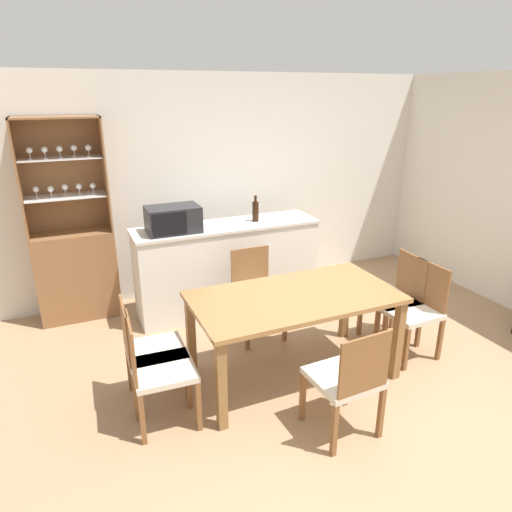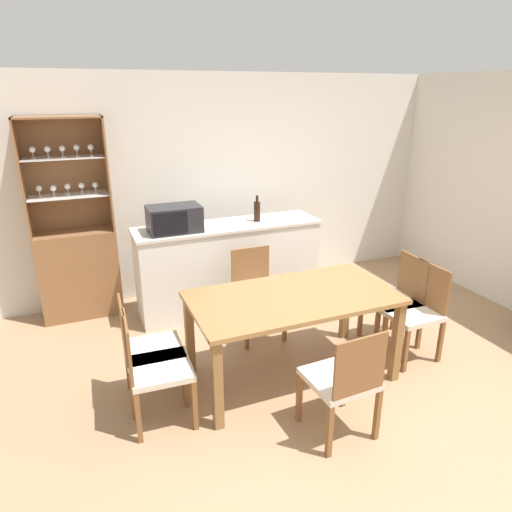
# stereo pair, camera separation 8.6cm
# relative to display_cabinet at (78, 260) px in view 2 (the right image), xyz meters

# --- Properties ---
(ground_plane) EXTENTS (18.00, 18.00, 0.00)m
(ground_plane) POSITION_rel_display_cabinet_xyz_m (1.93, -2.42, -0.63)
(ground_plane) COLOR #A37F5B
(wall_back) EXTENTS (6.80, 0.06, 2.55)m
(wall_back) POSITION_rel_display_cabinet_xyz_m (1.93, 0.21, 0.65)
(wall_back) COLOR silver
(wall_back) RESTS_ON ground_plane
(kitchen_counter) EXTENTS (2.03, 0.54, 0.99)m
(kitchen_counter) POSITION_rel_display_cabinet_xyz_m (1.55, -0.47, -0.13)
(kitchen_counter) COLOR silver
(kitchen_counter) RESTS_ON ground_plane
(display_cabinet) EXTENTS (0.81, 0.39, 2.12)m
(display_cabinet) POSITION_rel_display_cabinet_xyz_m (0.00, 0.00, 0.00)
(display_cabinet) COLOR brown
(display_cabinet) RESTS_ON ground_plane
(dining_table) EXTENTS (1.70, 0.90, 0.76)m
(dining_table) POSITION_rel_display_cabinet_xyz_m (1.60, -1.94, 0.04)
(dining_table) COLOR olive
(dining_table) RESTS_ON ground_plane
(dining_chair_side_left_near) EXTENTS (0.46, 0.46, 0.88)m
(dining_chair_side_left_near) POSITION_rel_display_cabinet_xyz_m (0.42, -2.08, -0.18)
(dining_chair_side_left_near) COLOR beige
(dining_chair_side_left_near) RESTS_ON ground_plane
(dining_chair_head_far) EXTENTS (0.44, 0.44, 0.88)m
(dining_chair_head_far) POSITION_rel_display_cabinet_xyz_m (1.60, -1.16, -0.18)
(dining_chair_head_far) COLOR beige
(dining_chair_head_far) RESTS_ON ground_plane
(dining_chair_side_right_near) EXTENTS (0.45, 0.45, 0.88)m
(dining_chair_side_right_near) POSITION_rel_display_cabinet_xyz_m (2.79, -2.08, -0.18)
(dining_chair_side_right_near) COLOR beige
(dining_chair_side_right_near) RESTS_ON ground_plane
(dining_chair_head_near) EXTENTS (0.46, 0.46, 0.88)m
(dining_chair_head_near) POSITION_rel_display_cabinet_xyz_m (1.61, -2.73, -0.18)
(dining_chair_head_near) COLOR beige
(dining_chair_head_near) RESTS_ON ground_plane
(dining_chair_side_right_far) EXTENTS (0.46, 0.46, 0.88)m
(dining_chair_side_right_far) POSITION_rel_display_cabinet_xyz_m (2.79, -1.81, -0.18)
(dining_chair_side_right_far) COLOR beige
(dining_chair_side_right_far) RESTS_ON ground_plane
(dining_chair_side_left_far) EXTENTS (0.46, 0.46, 0.88)m
(dining_chair_side_left_far) POSITION_rel_display_cabinet_xyz_m (0.42, -1.81, -0.18)
(dining_chair_side_left_far) COLOR beige
(dining_chair_side_left_far) RESTS_ON ground_plane
(microwave) EXTENTS (0.53, 0.35, 0.27)m
(microwave) POSITION_rel_display_cabinet_xyz_m (0.96, -0.51, 0.49)
(microwave) COLOR #232328
(microwave) RESTS_ON kitchen_counter
(wine_bottle) EXTENTS (0.07, 0.07, 0.29)m
(wine_bottle) POSITION_rel_display_cabinet_xyz_m (1.89, -0.48, 0.47)
(wine_bottle) COLOR black
(wine_bottle) RESTS_ON kitchen_counter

